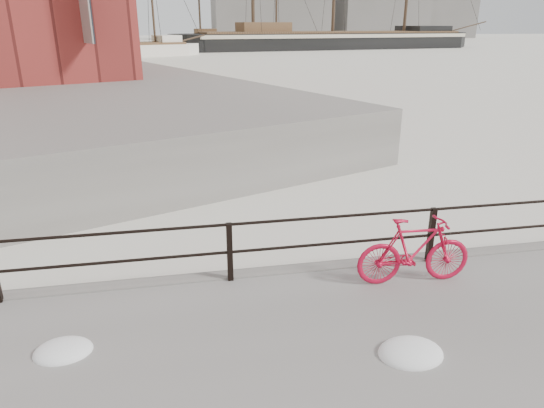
{
  "coord_description": "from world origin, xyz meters",
  "views": [
    {
      "loc": [
        -7.67,
        -7.16,
        4.29
      ],
      "look_at": [
        -5.99,
        1.5,
        1.0
      ],
      "focal_mm": 32.0,
      "sensor_mm": 36.0,
      "label": 1
    }
  ],
  "objects_px": {
    "barque_black": "(332,49)",
    "schooner_mid": "(239,49)",
    "bicycle": "(414,251)",
    "schooner_left": "(114,57)"
  },
  "relations": [
    {
      "from": "bicycle",
      "to": "schooner_mid",
      "type": "xyz_separation_m",
      "value": [
        7.99,
        83.82,
        -0.91
      ]
    },
    {
      "from": "schooner_mid",
      "to": "schooner_left",
      "type": "xyz_separation_m",
      "value": [
        -19.71,
        -17.83,
        0.0
      ]
    },
    {
      "from": "bicycle",
      "to": "schooner_left",
      "type": "xyz_separation_m",
      "value": [
        -11.71,
        65.99,
        -0.91
      ]
    },
    {
      "from": "barque_black",
      "to": "schooner_mid",
      "type": "xyz_separation_m",
      "value": [
        -16.76,
        1.53,
        0.0
      ]
    },
    {
      "from": "barque_black",
      "to": "schooner_left",
      "type": "relative_size",
      "value": 2.46
    },
    {
      "from": "schooner_mid",
      "to": "bicycle",
      "type": "bearing_deg",
      "value": -95.59
    },
    {
      "from": "schooner_left",
      "to": "barque_black",
      "type": "bearing_deg",
      "value": 2.93
    },
    {
      "from": "schooner_mid",
      "to": "schooner_left",
      "type": "distance_m",
      "value": 26.58
    },
    {
      "from": "bicycle",
      "to": "schooner_left",
      "type": "relative_size",
      "value": 0.07
    },
    {
      "from": "barque_black",
      "to": "schooner_left",
      "type": "bearing_deg",
      "value": -164.24
    }
  ]
}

